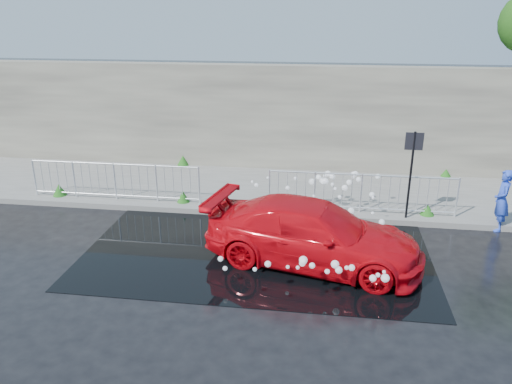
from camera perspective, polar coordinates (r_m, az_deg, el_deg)
ground at (r=11.17m, az=-3.10°, el=-8.70°), size 90.00×90.00×0.00m
pavement at (r=15.64m, az=0.39°, el=0.36°), size 30.00×4.00×0.15m
curb at (r=13.80m, az=-0.73°, el=-2.42°), size 30.00×0.25×0.16m
retaining_wall at (r=17.25m, az=1.40°, el=8.55°), size 30.00×0.60×3.50m
puddle at (r=11.97m, az=0.19°, el=-6.55°), size 8.00×5.00×0.01m
sign_post at (r=13.39m, az=17.40°, el=3.37°), size 0.45×0.06×2.50m
railing_left at (r=14.98m, az=-15.83°, el=1.32°), size 5.05×0.05×1.10m
railing_right at (r=13.78m, az=11.91°, el=0.02°), size 5.05×0.05×1.10m
weeds at (r=15.11m, az=-1.66°, el=0.59°), size 12.17×3.93×0.37m
water_spray at (r=12.40m, az=8.14°, el=-2.05°), size 3.59×5.72×1.04m
red_car at (r=11.17m, az=6.56°, el=-4.79°), size 5.13×2.93×1.40m
person at (r=14.14m, az=26.29°, el=-0.87°), size 0.45×0.63×1.62m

